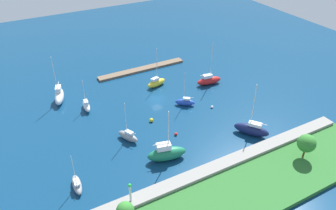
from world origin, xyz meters
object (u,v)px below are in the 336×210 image
object	(u,v)px
mooring_buoy_white	(212,107)
sailboat_yellow_far_south	(156,83)
sailboat_gray_east_end	(128,136)
sailboat_white_along_channel	(59,96)
sailboat_red_center_basin	(209,80)
sailboat_blue_far_north	(185,102)
mooring_buoy_red	(176,134)
pier_dock	(142,69)
sailboat_gray_near_pier	(77,184)
sailboat_navy_outer_mooring	(252,129)
sailboat_green_lone_south	(166,153)
sailboat_white_west_end	(86,106)
harbor_beacon	(130,191)
mooring_buoy_yellow	(151,120)
park_tree_east	(307,143)

from	to	relation	value
mooring_buoy_white	sailboat_yellow_far_south	bearing A→B (deg)	-66.80
sailboat_gray_east_end	sailboat_white_along_channel	size ratio (longest dim) A/B	0.74
sailboat_gray_east_end	sailboat_red_center_basin	bearing A→B (deg)	-93.33
sailboat_blue_far_north	mooring_buoy_red	bearing A→B (deg)	86.71
pier_dock	sailboat_red_center_basin	xyz separation A→B (m)	(-12.12, 16.20, 0.91)
sailboat_white_along_channel	sailboat_gray_near_pier	xyz separation A→B (m)	(4.35, 30.23, -0.71)
sailboat_red_center_basin	mooring_buoy_white	world-z (taller)	sailboat_red_center_basin
sailboat_white_along_channel	sailboat_gray_near_pier	size ratio (longest dim) A/B	1.70
sailboat_navy_outer_mooring	mooring_buoy_white	size ratio (longest dim) A/B	19.81
pier_dock	mooring_buoy_white	distance (m)	26.88
sailboat_yellow_far_south	sailboat_green_lone_south	bearing A→B (deg)	-125.55
sailboat_white_along_channel	sailboat_white_west_end	bearing A→B (deg)	52.63
mooring_buoy_white	sailboat_gray_east_end	bearing A→B (deg)	4.02
harbor_beacon	sailboat_gray_near_pier	world-z (taller)	sailboat_gray_near_pier
sailboat_gray_east_end	mooring_buoy_yellow	bearing A→B (deg)	-89.24
sailboat_red_center_basin	sailboat_blue_far_north	bearing A→B (deg)	-144.48
pier_dock	sailboat_green_lone_south	size ratio (longest dim) A/B	2.36
sailboat_navy_outer_mooring	sailboat_white_along_channel	bearing A→B (deg)	8.03
pier_dock	sailboat_white_along_channel	xyz separation A→B (m)	(24.80, 5.49, 1.20)
harbor_beacon	sailboat_green_lone_south	size ratio (longest dim) A/B	0.34
sailboat_yellow_far_south	sailboat_white_along_channel	xyz separation A→B (m)	(24.19, -4.86, 0.43)
pier_dock	mooring_buoy_red	size ratio (longest dim) A/B	39.90
sailboat_yellow_far_south	sailboat_white_west_end	bearing A→B (deg)	173.37
sailboat_gray_near_pier	sailboat_red_center_basin	bearing A→B (deg)	-59.67
sailboat_gray_near_pier	mooring_buoy_white	distance (m)	36.59
park_tree_east	harbor_beacon	bearing A→B (deg)	-9.52
sailboat_blue_far_north	sailboat_white_along_channel	world-z (taller)	sailboat_white_along_channel
harbor_beacon	sailboat_gray_near_pier	bearing A→B (deg)	-51.86
sailboat_white_west_end	sailboat_yellow_far_south	world-z (taller)	sailboat_yellow_far_south
sailboat_green_lone_south	sailboat_gray_east_end	bearing A→B (deg)	128.09
sailboat_red_center_basin	sailboat_yellow_far_south	bearing A→B (deg)	162.92
sailboat_green_lone_south	park_tree_east	bearing A→B (deg)	-16.08
sailboat_red_center_basin	mooring_buoy_red	bearing A→B (deg)	-133.89
sailboat_navy_outer_mooring	mooring_buoy_yellow	bearing A→B (deg)	12.64
pier_dock	park_tree_east	world-z (taller)	park_tree_east
harbor_beacon	mooring_buoy_yellow	xyz separation A→B (m)	(-13.57, -19.88, -3.23)
sailboat_white_west_end	sailboat_yellow_far_south	size ratio (longest dim) A/B	0.71
sailboat_navy_outer_mooring	sailboat_gray_near_pier	xyz separation A→B (m)	(36.60, -2.87, -0.57)
sailboat_yellow_far_south	sailboat_red_center_basin	bearing A→B (deg)	-36.93
sailboat_green_lone_south	sailboat_blue_far_north	world-z (taller)	sailboat_green_lone_south
mooring_buoy_white	sailboat_navy_outer_mooring	bearing A→B (deg)	95.91
sailboat_navy_outer_mooring	mooring_buoy_white	bearing A→B (deg)	-30.31
sailboat_white_along_channel	sailboat_gray_near_pier	bearing A→B (deg)	10.10
park_tree_east	mooring_buoy_red	size ratio (longest dim) A/B	7.76
sailboat_white_west_end	sailboat_green_lone_south	distance (m)	25.83
harbor_beacon	sailboat_gray_east_end	distance (m)	17.80
harbor_beacon	mooring_buoy_yellow	world-z (taller)	harbor_beacon
mooring_buoy_yellow	sailboat_yellow_far_south	bearing A→B (deg)	-121.17
sailboat_gray_east_end	sailboat_blue_far_north	xyz separation A→B (m)	(-17.28, -5.73, -0.10)
sailboat_navy_outer_mooring	sailboat_red_center_basin	size ratio (longest dim) A/B	1.01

